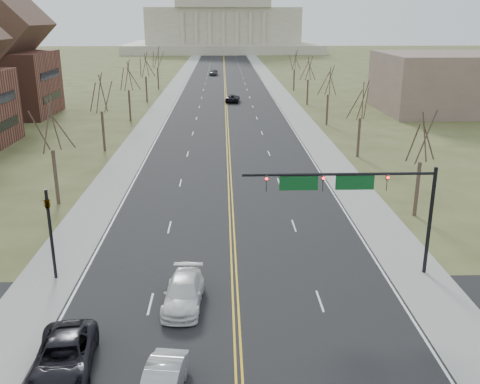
{
  "coord_description": "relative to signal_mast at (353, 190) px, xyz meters",
  "views": [
    {
      "loc": [
        -0.64,
        -17.85,
        16.03
      ],
      "look_at": [
        0.64,
        21.75,
        3.0
      ],
      "focal_mm": 40.0,
      "sensor_mm": 36.0,
      "label": 1
    }
  ],
  "objects": [
    {
      "name": "car_far_nb",
      "position": [
        -6.14,
        74.2,
        -5.0
      ],
      "size": [
        3.07,
        5.66,
        1.51
      ],
      "primitive_type": "imported",
      "rotation": [
        0.0,
        0.0,
        3.03
      ],
      "color": "black",
      "rests_on": "road"
    },
    {
      "name": "cross_road",
      "position": [
        -7.45,
        -7.5,
        -5.76
      ],
      "size": [
        120.0,
        14.0,
        0.01
      ],
      "primitive_type": "cube",
      "color": "black",
      "rests_on": "ground"
    },
    {
      "name": "car_sb_outer_lead",
      "position": [
        -15.67,
        -9.69,
        -4.94
      ],
      "size": [
        3.3,
        6.07,
        1.62
      ],
      "primitive_type": "imported",
      "rotation": [
        0.0,
        0.0,
        0.11
      ],
      "color": "black",
      "rests_on": "road"
    },
    {
      "name": "tree_l_1",
      "position": [
        -22.95,
        34.5,
        1.18
      ],
      "size": [
        3.96,
        3.96,
        9.0
      ],
      "color": "#3C2C23",
      "rests_on": "ground"
    },
    {
      "name": "sidewalk_left",
      "position": [
        -19.45,
        96.5,
        -5.75
      ],
      "size": [
        4.0,
        380.0,
        0.03
      ],
      "primitive_type": "cube",
      "color": "gray",
      "rests_on": "ground"
    },
    {
      "name": "capitol",
      "position": [
        -7.45,
        236.41,
        8.44
      ],
      "size": [
        90.0,
        60.0,
        50.0
      ],
      "color": "beige",
      "rests_on": "ground"
    },
    {
      "name": "tree_l_0",
      "position": [
        -22.95,
        14.5,
        1.18
      ],
      "size": [
        3.96,
        3.96,
        9.0
      ],
      "color": "#3C2C23",
      "rests_on": "ground"
    },
    {
      "name": "edge_line_left",
      "position": [
        -17.25,
        96.5,
        -5.75
      ],
      "size": [
        0.15,
        380.0,
        0.01
      ],
      "primitive_type": "cube",
      "color": "silver",
      "rests_on": "road"
    },
    {
      "name": "center_line",
      "position": [
        -7.45,
        96.5,
        -5.75
      ],
      "size": [
        0.42,
        380.0,
        0.01
      ],
      "primitive_type": "cube",
      "color": "gold",
      "rests_on": "road"
    },
    {
      "name": "road",
      "position": [
        -7.45,
        96.5,
        -5.76
      ],
      "size": [
        20.0,
        380.0,
        0.01
      ],
      "primitive_type": "cube",
      "color": "black",
      "rests_on": "ground"
    },
    {
      "name": "tree_r_4",
      "position": [
        8.05,
        90.5,
        0.79
      ],
      "size": [
        3.74,
        3.74,
        8.5
      ],
      "color": "#3C2C23",
      "rests_on": "ground"
    },
    {
      "name": "signal_left",
      "position": [
        -18.95,
        0.0,
        -2.05
      ],
      "size": [
        0.32,
        0.36,
        6.0
      ],
      "color": "black",
      "rests_on": "ground"
    },
    {
      "name": "tree_r_1",
      "position": [
        8.05,
        30.5,
        0.79
      ],
      "size": [
        3.74,
        3.74,
        8.5
      ],
      "color": "#3C2C23",
      "rests_on": "ground"
    },
    {
      "name": "car_far_sb",
      "position": [
        -10.61,
        124.68,
        -4.92
      ],
      "size": [
        2.6,
        5.08,
        1.66
      ],
      "primitive_type": "imported",
      "rotation": [
        0.0,
        0.0,
        -0.14
      ],
      "color": "#44464B",
      "rests_on": "road"
    },
    {
      "name": "tree_r_0",
      "position": [
        8.05,
        10.5,
        0.79
      ],
      "size": [
        3.74,
        3.74,
        8.5
      ],
      "color": "#3C2C23",
      "rests_on": "ground"
    },
    {
      "name": "car_sb_inner_second",
      "position": [
        -10.47,
        -3.64,
        -4.99
      ],
      "size": [
        2.42,
        5.36,
        1.52
      ],
      "primitive_type": "imported",
      "rotation": [
        0.0,
        0.0,
        -0.06
      ],
      "color": "silver",
      "rests_on": "road"
    },
    {
      "name": "tree_l_2",
      "position": [
        -22.95,
        54.5,
        1.18
      ],
      "size": [
        3.96,
        3.96,
        9.0
      ],
      "color": "#3C2C23",
      "rests_on": "ground"
    },
    {
      "name": "sidewalk_right",
      "position": [
        4.55,
        96.5,
        -5.75
      ],
      "size": [
        4.0,
        380.0,
        0.03
      ],
      "primitive_type": "cube",
      "color": "gray",
      "rests_on": "ground"
    },
    {
      "name": "signal_mast",
      "position": [
        0.0,
        0.0,
        0.0
      ],
      "size": [
        12.12,
        0.44,
        7.2
      ],
      "color": "black",
      "rests_on": "ground"
    },
    {
      "name": "tree_l_4",
      "position": [
        -22.95,
        94.5,
        1.18
      ],
      "size": [
        3.96,
        3.96,
        9.0
      ],
      "color": "#3C2C23",
      "rests_on": "ground"
    },
    {
      "name": "tree_l_3",
      "position": [
        -22.95,
        74.5,
        1.18
      ],
      "size": [
        3.96,
        3.96,
        9.0
      ],
      "color": "#3C2C23",
      "rests_on": "ground"
    },
    {
      "name": "edge_line_right",
      "position": [
        2.35,
        96.5,
        -5.75
      ],
      "size": [
        0.15,
        380.0,
        0.01
      ],
      "primitive_type": "cube",
      "color": "silver",
      "rests_on": "road"
    },
    {
      "name": "tree_r_3",
      "position": [
        8.05,
        70.5,
        0.79
      ],
      "size": [
        3.74,
        3.74,
        8.5
      ],
      "color": "#3C2C23",
      "rests_on": "ground"
    },
    {
      "name": "bldg_right_mass",
      "position": [
        32.55,
        62.5,
        -0.76
      ],
      "size": [
        25.0,
        20.0,
        10.0
      ],
      "primitive_type": "cube",
      "color": "brown",
      "rests_on": "ground"
    },
    {
      "name": "tree_r_2",
      "position": [
        8.05,
        50.5,
        0.79
      ],
      "size": [
        3.74,
        3.74,
        8.5
      ],
      "color": "#3C2C23",
      "rests_on": "ground"
    }
  ]
}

